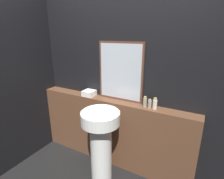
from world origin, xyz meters
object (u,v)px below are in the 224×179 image
(towel_stack, at_px, (89,93))
(conditioner_bottle, at_px, (150,104))
(mirror, at_px, (120,72))
(lotion_bottle, at_px, (155,104))
(pedestal_sink, at_px, (101,139))
(shampoo_bottle, at_px, (145,102))

(towel_stack, height_order, conditioner_bottle, conditioner_bottle)
(mirror, distance_m, conditioner_bottle, 0.56)
(lotion_bottle, bearing_deg, conditioner_bottle, 180.00)
(pedestal_sink, distance_m, towel_stack, 0.71)
(towel_stack, xyz_separation_m, shampoo_bottle, (0.84, 0.00, 0.02))
(pedestal_sink, xyz_separation_m, towel_stack, (-0.43, 0.38, 0.42))
(pedestal_sink, distance_m, mirror, 0.89)
(lotion_bottle, bearing_deg, towel_stack, 180.00)
(towel_stack, height_order, lotion_bottle, lotion_bottle)
(mirror, height_order, towel_stack, mirror)
(lotion_bottle, bearing_deg, pedestal_sink, -144.67)
(pedestal_sink, height_order, mirror, mirror)
(towel_stack, bearing_deg, lotion_bottle, 0.00)
(shampoo_bottle, distance_m, conditioner_bottle, 0.06)
(conditioner_bottle, bearing_deg, pedestal_sink, -141.19)
(pedestal_sink, xyz_separation_m, mirror, (0.03, 0.45, 0.76))
(conditioner_bottle, bearing_deg, towel_stack, 180.00)
(towel_stack, bearing_deg, conditioner_bottle, 0.00)
(mirror, relative_size, conditioner_bottle, 7.02)
(pedestal_sink, xyz_separation_m, lotion_bottle, (0.53, 0.38, 0.44))
(shampoo_bottle, xyz_separation_m, conditioner_bottle, (0.06, 0.00, -0.01))
(pedestal_sink, xyz_separation_m, conditioner_bottle, (0.47, 0.38, 0.43))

